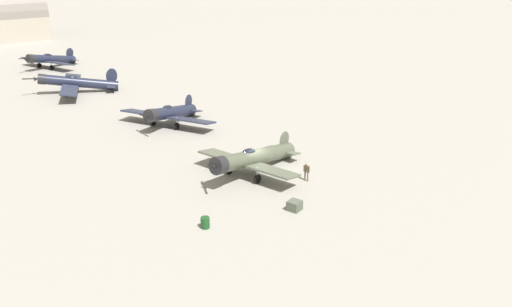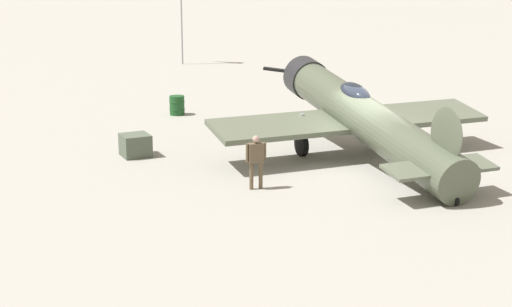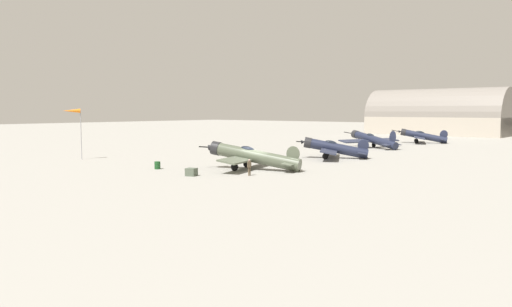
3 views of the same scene
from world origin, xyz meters
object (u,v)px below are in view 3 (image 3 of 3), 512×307
(airplane_mid_apron, at_px, (333,148))
(ground_crew_mechanic, at_px, (249,166))
(airplane_far_line, at_px, (372,139))
(equipment_crate, at_px, (191,172))
(fuel_drum, at_px, (157,165))
(windsock_mast, at_px, (72,113))
(airplane_foreground, at_px, (252,156))
(airplane_outer_stand, at_px, (422,136))

(airplane_mid_apron, distance_m, ground_crew_mechanic, 20.85)
(airplane_far_line, distance_m, equipment_crate, 44.43)
(ground_crew_mechanic, bearing_deg, airplane_mid_apron, 84.78)
(fuel_drum, height_order, windsock_mast, windsock_mast)
(ground_crew_mechanic, height_order, equipment_crate, ground_crew_mechanic)
(airplane_foreground, xyz_separation_m, equipment_crate, (-7.68, 1.39, -1.13))
(airplane_far_line, height_order, fuel_drum, airplane_far_line)
(equipment_crate, bearing_deg, fuel_drum, 77.82)
(airplane_foreground, distance_m, airplane_mid_apron, 16.78)
(equipment_crate, relative_size, windsock_mast, 0.18)
(airplane_mid_apron, xyz_separation_m, airplane_outer_stand, (38.13, 2.10, -0.00))
(airplane_far_line, xyz_separation_m, equipment_crate, (-44.37, -2.09, -1.10))
(airplane_outer_stand, height_order, windsock_mast, windsock_mast)
(airplane_outer_stand, distance_m, windsock_mast, 65.86)
(airplane_far_line, xyz_separation_m, airplane_outer_stand, (18.22, -1.82, -0.08))
(airplane_outer_stand, bearing_deg, airplane_mid_apron, 71.12)
(airplane_far_line, xyz_separation_m, windsock_mast, (-43.19, 21.50, 4.66))
(equipment_crate, bearing_deg, ground_crew_mechanic, -49.14)
(airplane_far_line, distance_m, ground_crew_mechanic, 41.12)
(airplane_foreground, relative_size, airplane_far_line, 0.92)
(airplane_mid_apron, bearing_deg, equipment_crate, 57.04)
(airplane_mid_apron, distance_m, windsock_mast, 34.79)
(airplane_foreground, xyz_separation_m, airplane_far_line, (36.69, 3.48, -0.03))
(airplane_mid_apron, relative_size, windsock_mast, 1.65)
(airplane_outer_stand, xyz_separation_m, fuel_drum, (-61.06, 6.78, -0.98))
(airplane_far_line, relative_size, windsock_mast, 1.80)
(airplane_foreground, xyz_separation_m, fuel_drum, (-6.16, 8.45, -1.09))
(windsock_mast, bearing_deg, airplane_foreground, -75.41)
(airplane_mid_apron, relative_size, fuel_drum, 13.12)
(airplane_foreground, xyz_separation_m, ground_crew_mechanic, (-3.92, -2.96, -0.51))
(equipment_crate, relative_size, fuel_drum, 1.47)
(airplane_outer_stand, distance_m, fuel_drum, 61.44)
(airplane_mid_apron, xyz_separation_m, windsock_mast, (-23.28, 25.42, 4.74))
(ground_crew_mechanic, xyz_separation_m, windsock_mast, (-2.59, 27.95, 5.14))
(airplane_foreground, height_order, airplane_far_line, airplane_far_line)
(ground_crew_mechanic, height_order, fuel_drum, ground_crew_mechanic)
(airplane_far_line, bearing_deg, airplane_mid_apron, 122.50)
(airplane_mid_apron, bearing_deg, airplane_foreground, 59.82)
(windsock_mast, bearing_deg, equipment_crate, -92.85)
(airplane_far_line, bearing_deg, equipment_crate, 114.08)
(airplane_foreground, height_order, airplane_outer_stand, airplane_foreground)
(airplane_far_line, height_order, equipment_crate, airplane_far_line)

